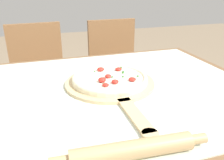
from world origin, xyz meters
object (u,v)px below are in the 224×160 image
object	(u,v)px
chair_left	(40,77)
chair_right	(115,69)
rolling_pin	(133,150)
pizza	(110,78)
pizza_peel	(112,85)

from	to	relation	value
chair_left	chair_right	bearing A→B (deg)	-3.64
rolling_pin	chair_right	bearing A→B (deg)	73.56
rolling_pin	chair_left	xyz separation A→B (m)	(-0.21, 1.27, -0.27)
pizza	rolling_pin	bearing A→B (deg)	-100.08
rolling_pin	chair_left	bearing A→B (deg)	99.19
chair_right	rolling_pin	bearing A→B (deg)	-107.17
rolling_pin	pizza	bearing A→B (deg)	79.92
chair_right	pizza	bearing A→B (deg)	-110.40
pizza_peel	chair_right	distance (m)	0.94
pizza	rolling_pin	distance (m)	0.45
pizza	chair_left	size ratio (longest dim) A/B	0.35
pizza_peel	chair_right	size ratio (longest dim) A/B	0.67
pizza_peel	chair_right	xyz separation A→B (m)	(0.30, 0.86, -0.26)
pizza	chair_right	size ratio (longest dim) A/B	0.35
pizza_peel	chair_left	distance (m)	0.94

